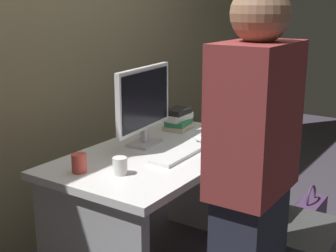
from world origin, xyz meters
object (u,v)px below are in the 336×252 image
monitor (144,102)px  book_stack (178,119)px  cup_near_keyboard (120,166)px  cup_by_monitor (79,163)px  mouse (202,139)px  desk (161,190)px  office_chair (281,235)px  handbag (309,218)px  keyboard (180,154)px  person_at_desk (251,193)px

monitor → book_stack: (0.40, 0.02, -0.19)m
cup_near_keyboard → cup_by_monitor: 0.21m
mouse → cup_by_monitor: (-0.79, 0.24, 0.03)m
desk → office_chair: size_ratio=1.42×
office_chair → monitor: bearing=89.6°
handbag → office_chair: bearing=-173.4°
desk → monitor: size_ratio=2.47×
office_chair → cup_by_monitor: office_chair is taller
office_chair → cup_by_monitor: (-0.54, 0.85, 0.38)m
desk → monitor: 0.52m
office_chair → monitor: monitor is taller
monitor → mouse: size_ratio=5.40×
keyboard → monitor: bearing=77.5°
office_chair → person_at_desk: person_at_desk is taller
monitor → cup_near_keyboard: monitor is taller
monitor → keyboard: size_ratio=1.26×
person_at_desk → keyboard: (0.44, 0.62, -0.07)m
desk → mouse: size_ratio=13.37×
monitor → desk: bearing=-105.5°
book_stack → desk: bearing=-159.4°
handbag → keyboard: bearing=152.6°
cup_near_keyboard → handbag: bearing=-23.1°
monitor → mouse: monitor is taller
office_chair → person_at_desk: size_ratio=0.57×
keyboard → handbag: size_ratio=1.14×
cup_near_keyboard → book_stack: bearing=14.0°
book_stack → handbag: (0.47, -0.78, -0.69)m
keyboard → cup_near_keyboard: size_ratio=5.02×
keyboard → cup_by_monitor: size_ratio=4.61×
book_stack → person_at_desk: bearing=-134.4°
person_at_desk → monitor: 1.04m
cup_near_keyboard → book_stack: book_stack is taller
mouse → cup_near_keyboard: (-0.70, 0.06, 0.03)m
office_chair → book_stack: 1.05m
person_at_desk → cup_near_keyboard: size_ratio=19.14×
mouse → book_stack: bearing=59.9°
cup_by_monitor → cup_near_keyboard: bearing=-64.8°
desk → keyboard: keyboard is taller
desk → cup_near_keyboard: cup_near_keyboard is taller
desk → cup_near_keyboard: size_ratio=15.61×
monitor → keyboard: monitor is taller
desk → mouse: 0.40m
monitor → book_stack: 0.44m
person_at_desk → monitor: person_at_desk is taller
office_chair → cup_near_keyboard: bearing=124.3°
mouse → keyboard: bearing=-174.6°
office_chair → cup_near_keyboard: office_chair is taller
person_at_desk → book_stack: size_ratio=7.75×
keyboard → cup_by_monitor: cup_by_monitor is taller
person_at_desk → keyboard: bearing=54.2°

